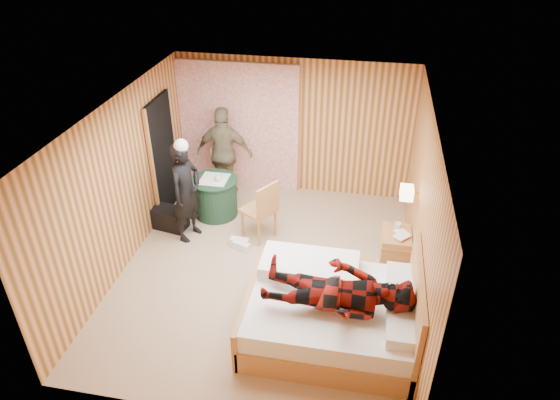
% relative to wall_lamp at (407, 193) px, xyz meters
% --- Properties ---
extents(floor, '(4.20, 5.00, 0.01)m').
position_rel_wall_lamp_xyz_m(floor, '(-1.92, -0.45, -1.30)').
color(floor, tan).
rests_on(floor, ground).
extents(ceiling, '(4.20, 5.00, 0.01)m').
position_rel_wall_lamp_xyz_m(ceiling, '(-1.92, -0.45, 1.20)').
color(ceiling, silver).
rests_on(ceiling, wall_back).
extents(wall_back, '(4.20, 0.02, 2.50)m').
position_rel_wall_lamp_xyz_m(wall_back, '(-1.92, 2.05, -0.05)').
color(wall_back, '#F0965C').
rests_on(wall_back, floor).
extents(wall_left, '(0.02, 5.00, 2.50)m').
position_rel_wall_lamp_xyz_m(wall_left, '(-4.02, -0.45, -0.05)').
color(wall_left, '#F0965C').
rests_on(wall_left, floor).
extents(wall_right, '(0.02, 5.00, 2.50)m').
position_rel_wall_lamp_xyz_m(wall_right, '(0.18, -0.45, -0.05)').
color(wall_right, '#F0965C').
rests_on(wall_right, floor).
extents(curtain, '(2.20, 0.08, 2.40)m').
position_rel_wall_lamp_xyz_m(curtain, '(-2.92, 1.98, -0.10)').
color(curtain, white).
rests_on(curtain, floor).
extents(doorway, '(0.06, 0.90, 2.05)m').
position_rel_wall_lamp_xyz_m(doorway, '(-3.98, 0.95, -0.28)').
color(doorway, black).
rests_on(doorway, floor).
extents(wall_lamp, '(0.26, 0.24, 0.16)m').
position_rel_wall_lamp_xyz_m(wall_lamp, '(0.00, 0.00, 0.00)').
color(wall_lamp, gold).
rests_on(wall_lamp, wall_right).
extents(bed, '(2.14, 1.69, 1.16)m').
position_rel_wall_lamp_xyz_m(bed, '(-0.80, -1.50, -0.97)').
color(bed, tan).
rests_on(bed, floor).
extents(nightstand, '(0.44, 0.60, 0.58)m').
position_rel_wall_lamp_xyz_m(nightstand, '(-0.04, 0.04, -1.00)').
color(nightstand, tan).
rests_on(nightstand, floor).
extents(round_table, '(0.79, 0.79, 0.70)m').
position_rel_wall_lamp_xyz_m(round_table, '(-3.09, 0.90, -0.95)').
color(round_table, '#1E432D').
rests_on(round_table, floor).
extents(chair_far, '(0.54, 0.54, 0.93)m').
position_rel_wall_lamp_xyz_m(chair_far, '(-3.12, 1.53, -0.76)').
color(chair_far, tan).
rests_on(chair_far, floor).
extents(chair_near, '(0.65, 0.65, 1.04)m').
position_rel_wall_lamp_xyz_m(chair_near, '(-2.13, 0.34, -0.70)').
color(chair_near, tan).
rests_on(chair_near, floor).
extents(duffel_bag, '(0.68, 0.45, 0.36)m').
position_rel_wall_lamp_xyz_m(duffel_bag, '(-3.77, 0.36, -1.12)').
color(duffel_bag, black).
rests_on(duffel_bag, floor).
extents(sneaker_left, '(0.30, 0.20, 0.12)m').
position_rel_wall_lamp_xyz_m(sneaker_left, '(-2.40, -0.02, -1.24)').
color(sneaker_left, white).
rests_on(sneaker_left, floor).
extents(sneaker_right, '(0.30, 0.14, 0.13)m').
position_rel_wall_lamp_xyz_m(sneaker_right, '(-2.46, 0.06, -1.23)').
color(sneaker_right, white).
rests_on(sneaker_right, floor).
extents(woman_standing, '(0.57, 0.70, 1.66)m').
position_rel_wall_lamp_xyz_m(woman_standing, '(-3.32, 0.19, -0.47)').
color(woman_standing, black).
rests_on(woman_standing, floor).
extents(man_at_table, '(1.02, 0.45, 1.72)m').
position_rel_wall_lamp_xyz_m(man_at_table, '(-3.09, 1.56, -0.44)').
color(man_at_table, '#71694B').
rests_on(man_at_table, floor).
extents(man_on_bed, '(0.86, 0.67, 1.77)m').
position_rel_wall_lamp_xyz_m(man_on_bed, '(-0.77, -1.73, -0.29)').
color(man_on_bed, maroon).
rests_on(man_on_bed, bed).
extents(book_lower, '(0.26, 0.28, 0.02)m').
position_rel_wall_lamp_xyz_m(book_lower, '(-0.04, -0.01, -0.71)').
color(book_lower, white).
rests_on(book_lower, nightstand).
extents(book_upper, '(0.27, 0.28, 0.02)m').
position_rel_wall_lamp_xyz_m(book_upper, '(-0.04, -0.01, -0.69)').
color(book_upper, white).
rests_on(book_upper, nightstand).
extents(cup_nightstand, '(0.12, 0.12, 0.09)m').
position_rel_wall_lamp_xyz_m(cup_nightstand, '(-0.04, 0.17, -0.68)').
color(cup_nightstand, white).
rests_on(cup_nightstand, nightstand).
extents(cup_table, '(0.16, 0.16, 0.10)m').
position_rel_wall_lamp_xyz_m(cup_table, '(-2.99, 0.85, -0.55)').
color(cup_table, white).
rests_on(cup_table, round_table).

